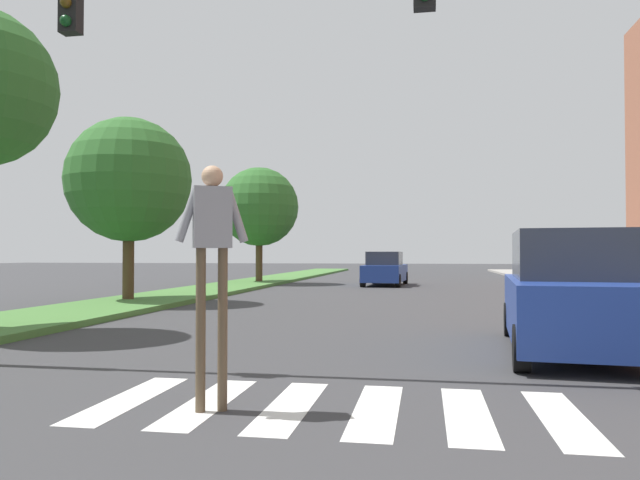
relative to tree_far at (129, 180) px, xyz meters
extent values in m
plane|color=#38383A|center=(8.43, 9.86, -3.96)|extent=(140.00, 140.00, 0.00)
cube|color=silver|center=(6.18, -11.77, -3.95)|extent=(0.45, 2.20, 0.01)
cube|color=silver|center=(7.08, -11.77, -3.95)|extent=(0.45, 2.20, 0.01)
cube|color=silver|center=(7.98, -11.77, -3.95)|extent=(0.45, 2.20, 0.01)
cube|color=silver|center=(8.88, -11.77, -3.95)|extent=(0.45, 2.20, 0.01)
cube|color=silver|center=(9.78, -11.77, -3.95)|extent=(0.45, 2.20, 0.01)
cube|color=silver|center=(10.68, -11.77, -3.95)|extent=(0.45, 2.20, 0.01)
cube|color=#477A38|center=(0.48, 7.86, -3.88)|extent=(3.16, 64.00, 0.15)
cylinder|color=#4C3823|center=(0.00, 0.00, -2.49)|extent=(0.36, 0.36, 2.62)
sphere|color=#2D6628|center=(0.00, 0.00, 0.01)|extent=(3.99, 3.99, 3.99)
cylinder|color=#4C3823|center=(0.75, 12.76, -2.46)|extent=(0.36, 0.36, 2.68)
sphere|color=#2D6628|center=(0.75, 12.76, 0.12)|extent=(4.16, 4.16, 4.16)
cube|color=#9E9991|center=(16.60, 7.86, -3.88)|extent=(3.00, 64.00, 0.15)
cube|color=black|center=(4.45, -10.24, 1.14)|extent=(0.28, 0.20, 0.80)
sphere|color=#4C380F|center=(4.45, -10.36, 1.14)|extent=(0.16, 0.16, 0.16)
sphere|color=#0F3F19|center=(4.45, -10.36, 0.88)|extent=(0.16, 0.16, 0.16)
cylinder|color=brown|center=(7.34, -12.06, -3.13)|extent=(0.13, 0.13, 1.65)
cylinder|color=brown|center=(7.14, -12.16, -3.13)|extent=(0.13, 0.13, 1.65)
cube|color=gray|center=(7.24, -12.11, -2.00)|extent=(0.45, 0.38, 0.62)
cylinder|color=gray|center=(7.45, -12.00, -1.96)|extent=(0.28, 0.20, 0.58)
cylinder|color=gray|center=(7.02, -12.22, -1.96)|extent=(0.28, 0.20, 0.58)
sphere|color=tan|center=(7.24, -12.11, -1.58)|extent=(0.30, 0.30, 0.22)
cube|color=navy|center=(11.68, -7.70, -3.25)|extent=(2.32, 4.76, 0.96)
cube|color=#2D333D|center=(11.70, -7.47, -2.38)|extent=(1.90, 2.68, 0.79)
cylinder|color=black|center=(10.64, -9.46, -3.64)|extent=(0.28, 0.66, 0.64)
cylinder|color=black|center=(12.72, -5.94, -3.64)|extent=(0.28, 0.66, 0.64)
cylinder|color=black|center=(10.99, -5.78, -3.64)|extent=(0.28, 0.66, 0.64)
cube|color=navy|center=(7.39, 12.51, -3.33)|extent=(2.11, 4.65, 0.81)
cube|color=#2D333D|center=(7.37, 12.28, -2.59)|extent=(1.74, 2.14, 0.66)
cylinder|color=black|center=(6.66, 14.38, -3.64)|extent=(0.26, 0.65, 0.64)
cylinder|color=black|center=(8.34, 14.28, -3.64)|extent=(0.26, 0.65, 0.64)
cylinder|color=black|center=(6.44, 10.74, -3.64)|extent=(0.26, 0.65, 0.64)
cylinder|color=black|center=(8.11, 10.64, -3.64)|extent=(0.26, 0.65, 0.64)
camera|label=1|loc=(9.37, -17.94, -2.37)|focal=33.82mm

